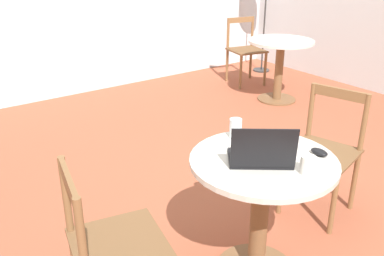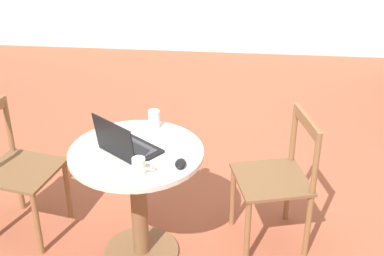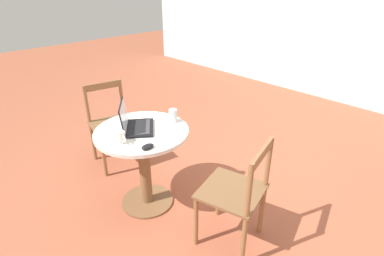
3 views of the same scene
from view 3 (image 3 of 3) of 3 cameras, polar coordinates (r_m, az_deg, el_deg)
ground_plane at (r=2.91m, az=4.83°, el=-12.70°), size 16.00×16.00×0.00m
wall_back at (r=5.18m, az=31.26°, el=17.78°), size 9.40×0.06×2.70m
cafe_table_near at (r=2.55m, az=-9.23°, el=-4.54°), size 0.77×0.77×0.74m
chair_near_left at (r=3.28m, az=-15.05°, el=0.71°), size 0.50×0.50×0.87m
chair_near_right at (r=2.23m, az=8.54°, el=-12.27°), size 0.52×0.52×0.87m
laptop at (r=2.46m, az=-10.83°, el=0.77°), size 0.40×0.39×0.23m
mouse at (r=2.18m, az=-8.46°, el=-3.53°), size 0.06×0.10×0.03m
mug at (r=2.28m, az=-13.44°, el=-1.76°), size 0.11×0.07×0.09m
drinking_glass at (r=2.54m, az=-3.63°, el=2.36°), size 0.07×0.07×0.11m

